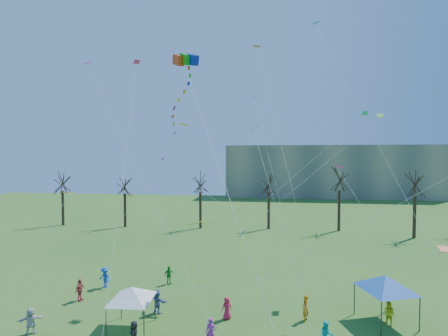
# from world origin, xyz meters

# --- Properties ---
(distant_building) EXTENTS (60.00, 14.00, 15.00)m
(distant_building) POSITION_xyz_m (22.00, 82.00, 7.50)
(distant_building) COLOR gray
(distant_building) RESTS_ON ground
(bare_tree_row) EXTENTS (69.81, 9.11, 10.17)m
(bare_tree_row) POSITION_xyz_m (5.03, 36.47, 6.85)
(bare_tree_row) COLOR black
(bare_tree_row) RESTS_ON ground
(big_box_kite) EXTENTS (4.54, 5.87, 20.16)m
(big_box_kite) POSITION_xyz_m (-3.17, 7.29, 14.54)
(big_box_kite) COLOR red
(big_box_kite) RESTS_ON ground
(canopy_tent_white) EXTENTS (3.83, 3.83, 2.87)m
(canopy_tent_white) POSITION_xyz_m (-6.40, 6.45, 2.44)
(canopy_tent_white) COLOR #3F3F44
(canopy_tent_white) RESTS_ON ground
(canopy_tent_blue) EXTENTS (4.25, 4.25, 3.35)m
(canopy_tent_blue) POSITION_xyz_m (10.97, 9.42, 2.84)
(canopy_tent_blue) COLOR #3F3F44
(canopy_tent_blue) RESTS_ON ground
(festival_crowd) EXTENTS (27.00, 13.83, 1.82)m
(festival_crowd) POSITION_xyz_m (-1.67, 6.24, 0.86)
(festival_crowd) COLOR red
(festival_crowd) RESTS_ON ground
(small_kites_aloft) EXTENTS (30.88, 18.71, 35.66)m
(small_kites_aloft) POSITION_xyz_m (1.07, 11.19, 13.41)
(small_kites_aloft) COLOR orange
(small_kites_aloft) RESTS_ON ground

